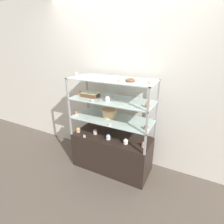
{
  "coord_description": "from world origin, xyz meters",
  "views": [
    {
      "loc": [
        1.05,
        -2.05,
        1.86
      ],
      "look_at": [
        0.0,
        0.0,
        0.95
      ],
      "focal_mm": 28.0,
      "sensor_mm": 36.0,
      "label": 1
    }
  ],
  "objects": [
    {
      "name": "cupcake_6",
      "position": [
        0.54,
        -0.12,
        0.88
      ],
      "size": [
        0.06,
        0.06,
        0.07
      ],
      "color": "#CCB28C",
      "rests_on": "display_riser_lower"
    },
    {
      "name": "cupcake_3",
      "position": [
        0.26,
        -0.11,
        0.6
      ],
      "size": [
        0.07,
        0.07,
        0.08
      ],
      "color": "white",
      "rests_on": "display_base"
    },
    {
      "name": "cupcake_12",
      "position": [
        0.17,
        -0.13,
        1.45
      ],
      "size": [
        0.05,
        0.05,
        0.06
      ],
      "color": "#CCB28C",
      "rests_on": "display_riser_upper"
    },
    {
      "name": "cupcake_13",
      "position": [
        0.53,
        -0.07,
        1.45
      ],
      "size": [
        0.05,
        0.05,
        0.06
      ],
      "color": "#CCB28C",
      "rests_on": "display_riser_upper"
    },
    {
      "name": "display_riser_upper",
      "position": [
        0.0,
        0.0,
        1.41
      ],
      "size": [
        1.18,
        0.5,
        0.29
      ],
      "color": "#99999E",
      "rests_on": "display_riser_middle"
    },
    {
      "name": "display_riser_lower",
      "position": [
        0.0,
        0.0,
        0.83
      ],
      "size": [
        1.18,
        0.5,
        0.29
      ],
      "color": "#99999E",
      "rests_on": "display_base"
    },
    {
      "name": "back_wall",
      "position": [
        0.0,
        0.39,
        1.3
      ],
      "size": [
        8.0,
        0.05,
        2.6
      ],
      "color": "silver",
      "rests_on": "ground_plane"
    },
    {
      "name": "cupcake_10",
      "position": [
        -0.54,
        -0.06,
        1.45
      ],
      "size": [
        0.05,
        0.05,
        0.06
      ],
      "color": "beige",
      "rests_on": "display_riser_upper"
    },
    {
      "name": "price_tag_0",
      "position": [
        -0.34,
        -0.23,
        0.59
      ],
      "size": [
        0.04,
        0.0,
        0.04
      ],
      "color": "white",
      "rests_on": "display_base"
    },
    {
      "name": "price_tag_3",
      "position": [
        -0.23,
        -0.23,
        1.45
      ],
      "size": [
        0.04,
        0.0,
        0.04
      ],
      "color": "white",
      "rests_on": "display_riser_upper"
    },
    {
      "name": "price_tag_1",
      "position": [
        0.09,
        -0.23,
        0.87
      ],
      "size": [
        0.04,
        0.0,
        0.04
      ],
      "color": "white",
      "rests_on": "display_riser_lower"
    },
    {
      "name": "price_tag_2",
      "position": [
        -0.17,
        -0.23,
        1.16
      ],
      "size": [
        0.04,
        0.0,
        0.04
      ],
      "color": "white",
      "rests_on": "display_riser_middle"
    },
    {
      "name": "layer_cake_centerpiece",
      "position": [
        -0.06,
        0.03,
        0.91
      ],
      "size": [
        0.21,
        0.21,
        0.12
      ],
      "color": "#DBBC84",
      "rests_on": "display_riser_lower"
    },
    {
      "name": "ground_plane",
      "position": [
        0.0,
        0.0,
        0.0
      ],
      "size": [
        20.0,
        20.0,
        0.0
      ],
      "primitive_type": "plane",
      "color": "brown"
    },
    {
      "name": "cupcake_4",
      "position": [
        0.52,
        -0.07,
        0.6
      ],
      "size": [
        0.07,
        0.07,
        0.08
      ],
      "color": "beige",
      "rests_on": "display_base"
    },
    {
      "name": "cupcake_1",
      "position": [
        -0.26,
        -0.06,
        0.6
      ],
      "size": [
        0.07,
        0.07,
        0.08
      ],
      "color": "#CCB28C",
      "rests_on": "display_base"
    },
    {
      "name": "cupcake_7",
      "position": [
        -0.52,
        -0.04,
        1.17
      ],
      "size": [
        0.07,
        0.07,
        0.08
      ],
      "color": "#CCB28C",
      "rests_on": "display_riser_middle"
    },
    {
      "name": "sheet_cake_frosted",
      "position": [
        -0.34,
        -0.03,
        1.17
      ],
      "size": [
        0.24,
        0.14,
        0.07
      ],
      "color": "brown",
      "rests_on": "display_riser_middle"
    },
    {
      "name": "cupcake_9",
      "position": [
        0.54,
        -0.1,
        1.17
      ],
      "size": [
        0.07,
        0.07,
        0.08
      ],
      "color": "#CCB28C",
      "rests_on": "display_riser_middle"
    },
    {
      "name": "donut_glazed",
      "position": [
        0.28,
        -0.05,
        1.44
      ],
      "size": [
        0.12,
        0.12,
        0.03
      ],
      "color": "brown",
      "rests_on": "display_riser_upper"
    },
    {
      "name": "cupcake_8",
      "position": [
        -0.01,
        -0.11,
        1.17
      ],
      "size": [
        0.07,
        0.07,
        0.08
      ],
      "color": "white",
      "rests_on": "display_riser_middle"
    },
    {
      "name": "cupcake_2",
      "position": [
        -0.01,
        -0.11,
        0.6
      ],
      "size": [
        0.07,
        0.07,
        0.08
      ],
      "color": "white",
      "rests_on": "display_base"
    },
    {
      "name": "display_base",
      "position": [
        0.0,
        0.0,
        0.28
      ],
      "size": [
        1.18,
        0.5,
        0.57
      ],
      "color": "black",
      "rests_on": "ground_plane"
    },
    {
      "name": "cupcake_5",
      "position": [
        -0.54,
        -0.13,
        0.88
      ],
      "size": [
        0.06,
        0.06,
        0.07
      ],
      "color": "white",
      "rests_on": "display_riser_lower"
    },
    {
      "name": "cupcake_0",
      "position": [
        -0.53,
        -0.13,
        0.6
      ],
      "size": [
        0.07,
        0.07,
        0.08
      ],
      "color": "#CCB28C",
      "rests_on": "display_base"
    },
    {
      "name": "cupcake_11",
      "position": [
        -0.19,
        -0.11,
        1.45
      ],
      "size": [
        0.05,
        0.05,
        0.06
      ],
      "color": "white",
      "rests_on": "display_riser_upper"
    },
    {
      "name": "display_riser_middle",
      "position": [
        0.0,
        0.0,
        1.12
      ],
      "size": [
        1.18,
        0.5,
        0.29
      ],
      "color": "#99999E",
      "rests_on": "display_riser_lower"
    }
  ]
}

